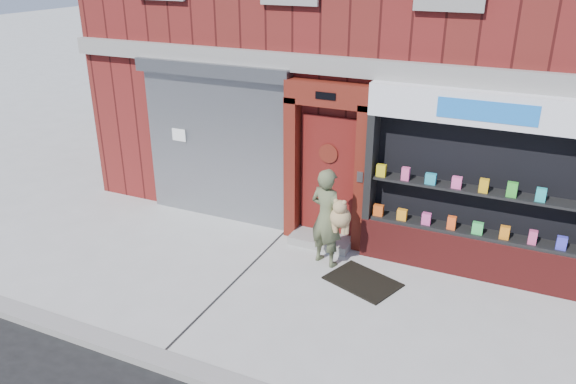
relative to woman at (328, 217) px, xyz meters
The scene contains 6 objects.
ground 1.47m from the woman, 69.26° to the right, with size 80.00×80.00×0.00m, color #9E9E99.
shutter_bay 2.84m from the woman, 162.45° to the left, with size 3.10×0.30×3.04m.
red_door_bay 1.01m from the woman, 113.71° to the left, with size 1.52×0.58×2.90m.
pharmacy_bay 2.34m from the woman, 17.95° to the left, with size 3.50×0.41×3.00m.
woman is the anchor object (origin of this frame).
doormat 1.17m from the woman, 23.80° to the right, with size 1.08×0.76×0.03m, color black.
Camera 1 is at (2.41, -6.66, 4.84)m, focal length 35.00 mm.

